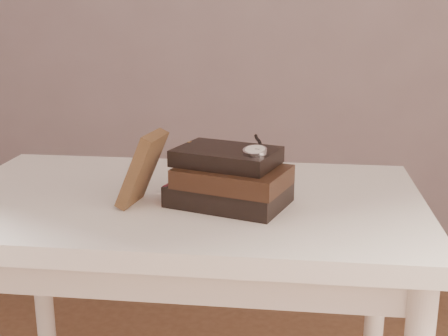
# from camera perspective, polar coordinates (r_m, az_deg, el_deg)

# --- Properties ---
(table) EXTENTS (1.00, 0.60, 0.75)m
(table) POSITION_cam_1_polar(r_m,az_deg,el_deg) (1.29, -3.83, -6.53)
(table) COLOR white
(table) RESTS_ON ground
(book_stack) EXTENTS (0.26, 0.22, 0.11)m
(book_stack) POSITION_cam_1_polar(r_m,az_deg,el_deg) (1.19, 0.53, -1.06)
(book_stack) COLOR black
(book_stack) RESTS_ON table
(journal) EXTENTS (0.10, 0.11, 0.15)m
(journal) POSITION_cam_1_polar(r_m,az_deg,el_deg) (1.19, -7.83, -0.07)
(journal) COLOR #402A18
(journal) RESTS_ON table
(pocket_watch) EXTENTS (0.06, 0.15, 0.02)m
(pocket_watch) POSITION_cam_1_polar(r_m,az_deg,el_deg) (1.15, 3.01, 1.75)
(pocket_watch) COLOR silver
(pocket_watch) RESTS_ON book_stack
(eyeglasses) EXTENTS (0.12, 0.13, 0.05)m
(eyeglasses) POSITION_cam_1_polar(r_m,az_deg,el_deg) (1.29, -1.32, 0.73)
(eyeglasses) COLOR silver
(eyeglasses) RESTS_ON book_stack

